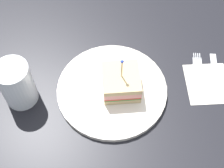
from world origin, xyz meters
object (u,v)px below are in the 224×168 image
object	(u,v)px
napkin	(208,83)
fork	(198,69)
plate	(112,90)
sandwich_half_center	(121,82)
knife	(215,72)
drink_glass	(17,85)

from	to	relation	value
napkin	fork	xyz separation A→B (cm)	(-4.13, 1.74, 0.10)
plate	sandwich_half_center	world-z (taller)	sandwich_half_center
knife	drink_glass	bearing A→B (deg)	-128.06
drink_glass	fork	bearing A→B (deg)	53.73
drink_glass	fork	size ratio (longest dim) A/B	1.04
plate	sandwich_half_center	bearing A→B (deg)	46.27
sandwich_half_center	drink_glass	size ratio (longest dim) A/B	1.04
napkin	knife	bearing A→B (deg)	98.50
napkin	fork	size ratio (longest dim) A/B	1.04
fork	knife	distance (cm)	4.22
napkin	knife	xyz separation A→B (cm)	(-0.61, 4.06, 0.10)
plate	fork	xyz separation A→B (cm)	(11.15, 19.10, -0.45)
plate	napkin	bearing A→B (deg)	48.65
knife	fork	bearing A→B (deg)	-146.58
sandwich_half_center	napkin	distance (cm)	21.38
sandwich_half_center	napkin	world-z (taller)	sandwich_half_center
plate	sandwich_half_center	distance (cm)	3.87
sandwich_half_center	napkin	size ratio (longest dim) A/B	1.04
fork	sandwich_half_center	bearing A→B (deg)	-118.88
fork	drink_glass	bearing A→B (deg)	-126.27
fork	plate	bearing A→B (deg)	-120.27
sandwich_half_center	drink_glass	world-z (taller)	sandwich_half_center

